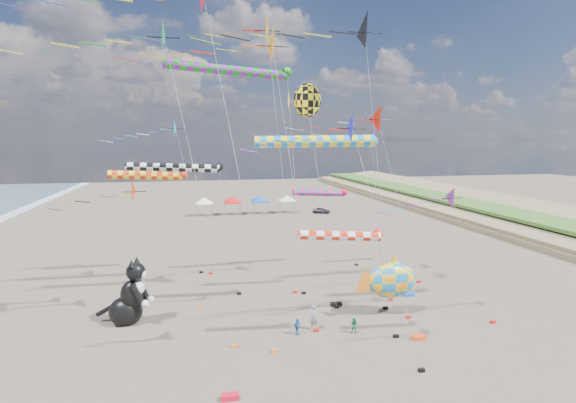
% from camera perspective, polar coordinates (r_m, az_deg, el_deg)
% --- Properties ---
extents(delta_kite_0, '(9.50, 1.86, 10.60)m').
position_cam_1_polar(delta_kite_0, '(35.50, -18.95, 0.81)').
color(delta_kite_0, '#FD3404').
rests_on(delta_kite_0, ground).
extents(delta_kite_1, '(9.94, 1.77, 10.21)m').
position_cam_1_polar(delta_kite_1, '(32.71, 19.18, -0.47)').
color(delta_kite_1, '#812292').
rests_on(delta_kite_1, ground).
extents(delta_kite_2, '(9.28, 1.70, 15.35)m').
position_cam_1_polar(delta_kite_2, '(44.50, -15.75, 8.43)').
color(delta_kite_2, '#12ADC2').
rests_on(delta_kite_2, ground).
extents(delta_kite_4, '(15.21, 3.12, 23.02)m').
position_cam_1_polar(delta_kite_4, '(36.53, 8.15, 20.12)').
color(delta_kite_4, black).
rests_on(delta_kite_4, ground).
extents(delta_kite_5, '(9.65, 1.93, 15.05)m').
position_cam_1_polar(delta_kite_5, '(23.78, 8.00, 8.58)').
color(delta_kite_5, '#2120E2').
rests_on(delta_kite_5, ground).
extents(delta_kite_6, '(12.70, 2.70, 16.65)m').
position_cam_1_polar(delta_kite_6, '(41.02, 12.17, 9.96)').
color(delta_kite_6, red).
rests_on(delta_kite_6, ground).
extents(delta_kite_7, '(11.97, 2.03, 20.46)m').
position_cam_1_polar(delta_kite_7, '(28.42, -17.92, 18.94)').
color(delta_kite_7, '#1F9357').
rests_on(delta_kite_7, ground).
extents(delta_kite_8, '(12.18, 2.34, 20.49)m').
position_cam_1_polar(delta_kite_8, '(29.76, -4.39, 18.65)').
color(delta_kite_8, orange).
rests_on(delta_kite_8, ground).
extents(delta_kite_9, '(11.25, 2.40, 23.18)m').
position_cam_1_polar(delta_kite_9, '(38.32, -4.51, 20.28)').
color(delta_kite_9, orange).
rests_on(delta_kite_9, ground).
extents(windsock_0, '(8.58, 0.87, 10.45)m').
position_cam_1_polar(windsock_0, '(45.23, -17.02, 3.15)').
color(windsock_0, red).
rests_on(windsock_0, ground).
extents(windsock_1, '(7.23, 0.64, 8.30)m').
position_cam_1_polar(windsock_1, '(46.43, 4.35, 1.01)').
color(windsock_1, red).
rests_on(windsock_1, ground).
extents(windsock_2, '(9.14, 0.69, 11.52)m').
position_cam_1_polar(windsock_2, '(37.83, -13.83, 4.12)').
color(windsock_2, black).
rests_on(windsock_2, ground).
extents(windsock_3, '(7.13, 0.65, 7.64)m').
position_cam_1_polar(windsock_3, '(29.18, 7.13, -4.41)').
color(windsock_3, red).
rests_on(windsock_3, ground).
extents(windsock_4, '(11.44, 0.81, 19.28)m').
position_cam_1_polar(windsock_4, '(37.23, -7.12, 16.10)').
color(windsock_4, '#17801C').
rests_on(windsock_4, ground).
extents(windsock_5, '(10.54, 0.91, 13.76)m').
position_cam_1_polar(windsock_5, '(33.22, 4.25, 7.56)').
color(windsock_5, '#1680DF').
rests_on(windsock_5, ground).
extents(angelfish_kite, '(3.74, 3.02, 17.81)m').
position_cam_1_polar(angelfish_kite, '(36.13, 2.18, 12.51)').
color(angelfish_kite, yellow).
rests_on(angelfish_kite, ground).
extents(cat_inflatable, '(4.08, 2.95, 4.96)m').
position_cam_1_polar(cat_inflatable, '(35.41, -19.57, -10.61)').
color(cat_inflatable, black).
rests_on(cat_inflatable, ground).
extents(fish_inflatable, '(5.47, 2.23, 4.82)m').
position_cam_1_polar(fish_inflatable, '(35.77, 12.92, -9.73)').
color(fish_inflatable, '#1480C4').
rests_on(fish_inflatable, ground).
extents(person_adult, '(0.66, 0.45, 1.79)m').
position_cam_1_polar(person_adult, '(32.96, 3.35, -14.50)').
color(person_adult, gray).
rests_on(person_adult, ground).
extents(child_green, '(0.70, 0.66, 1.14)m').
position_cam_1_polar(child_green, '(32.76, 8.43, -15.34)').
color(child_green, '#197447').
rests_on(child_green, ground).
extents(child_blue, '(0.73, 0.62, 1.17)m').
position_cam_1_polar(child_blue, '(32.27, 1.17, -15.59)').
color(child_blue, blue).
rests_on(child_blue, ground).
extents(kite_bag_0, '(0.90, 0.44, 0.30)m').
position_cam_1_polar(kite_bag_0, '(25.65, -7.38, -23.38)').
color(kite_bag_0, red).
rests_on(kite_bag_0, ground).
extents(kite_bag_1, '(0.90, 0.44, 0.30)m').
position_cam_1_polar(kite_bag_1, '(32.91, 16.26, -16.26)').
color(kite_bag_1, '#FD4015').
rests_on(kite_bag_1, ground).
extents(kite_bag_2, '(0.90, 0.44, 0.30)m').
position_cam_1_polar(kite_bag_2, '(40.95, 15.09, -11.33)').
color(kite_bag_2, blue).
rests_on(kite_bag_2, ground).
extents(kite_bag_3, '(0.90, 0.44, 0.30)m').
position_cam_1_polar(kite_bag_3, '(37.64, 6.12, -12.84)').
color(kite_bag_3, black).
rests_on(kite_bag_3, ground).
extents(tent_row, '(19.20, 4.20, 3.80)m').
position_cam_1_polar(tent_row, '(81.22, -5.30, 0.56)').
color(tent_row, white).
rests_on(tent_row, ground).
extents(parked_car, '(3.45, 2.66, 1.10)m').
position_cam_1_polar(parked_car, '(82.44, 4.27, -1.14)').
color(parked_car, '#26262D').
rests_on(parked_car, ground).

